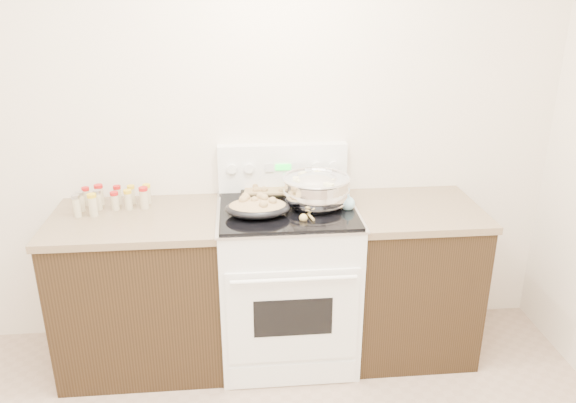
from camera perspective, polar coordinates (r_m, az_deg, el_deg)
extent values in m
cube|color=white|center=(3.30, -6.78, 8.02)|extent=(4.00, 0.05, 2.70)
cube|color=black|center=(3.37, -14.49, -9.03)|extent=(0.90, 0.64, 0.88)
cube|color=brown|center=(3.16, -15.25, -1.80)|extent=(0.93, 0.67, 0.04)
cube|color=black|center=(3.46, 12.14, -7.89)|extent=(0.70, 0.64, 0.88)
cube|color=brown|center=(3.27, 12.75, -0.82)|extent=(0.73, 0.67, 0.04)
cube|color=white|center=(3.31, -0.08, -8.42)|extent=(0.76, 0.66, 0.92)
cube|color=white|center=(3.03, 0.52, -11.65)|extent=(0.70, 0.01, 0.55)
cube|color=black|center=(3.02, 0.53, -11.72)|extent=(0.42, 0.01, 0.22)
cylinder|color=white|center=(2.87, 0.61, -7.96)|extent=(0.65, 0.02, 0.02)
cube|color=white|center=(3.25, 0.49, -17.19)|extent=(0.70, 0.01, 0.14)
cube|color=silver|center=(3.10, -0.09, -0.94)|extent=(0.78, 0.68, 0.01)
cube|color=black|center=(3.10, -0.09, -0.73)|extent=(0.74, 0.64, 0.01)
cube|color=white|center=(3.33, -0.55, 3.50)|extent=(0.76, 0.07, 0.28)
cylinder|color=white|center=(3.27, -5.74, 3.32)|extent=(0.06, 0.02, 0.06)
cylinder|color=white|center=(3.27, -3.99, 3.38)|extent=(0.06, 0.02, 0.06)
cylinder|color=white|center=(3.30, 2.98, 3.58)|extent=(0.06, 0.02, 0.06)
cylinder|color=white|center=(3.32, 4.70, 3.62)|extent=(0.06, 0.02, 0.06)
cube|color=#19E533|center=(3.28, -0.49, 3.51)|extent=(0.09, 0.00, 0.04)
cube|color=silver|center=(3.28, -1.89, 3.46)|extent=(0.05, 0.00, 0.05)
cube|color=silver|center=(3.29, 0.90, 3.54)|extent=(0.05, 0.00, 0.05)
ellipsoid|color=silver|center=(3.10, 2.85, 0.85)|extent=(0.48, 0.48, 0.22)
cylinder|color=silver|center=(3.13, 2.83, -0.32)|extent=(0.20, 0.20, 0.01)
torus|color=silver|center=(3.07, 2.88, 2.40)|extent=(0.38, 0.38, 0.02)
cylinder|color=silver|center=(3.09, 2.86, 1.26)|extent=(0.35, 0.35, 0.12)
cylinder|color=brown|center=(3.08, 2.88, 2.19)|extent=(0.33, 0.33, 0.00)
cube|color=beige|center=(3.09, 3.10, 2.36)|extent=(0.04, 0.04, 0.03)
cube|color=beige|center=(2.97, 4.31, 1.53)|extent=(0.05, 0.05, 0.03)
cube|color=beige|center=(3.12, 2.52, 2.58)|extent=(0.04, 0.04, 0.03)
cube|color=beige|center=(3.14, 1.41, 2.71)|extent=(0.04, 0.04, 0.03)
cube|color=beige|center=(3.06, 0.81, 2.24)|extent=(0.04, 0.04, 0.03)
cube|color=beige|center=(3.17, 3.01, 2.90)|extent=(0.05, 0.05, 0.03)
cube|color=beige|center=(3.05, 4.39, 2.08)|extent=(0.04, 0.04, 0.03)
cube|color=beige|center=(3.08, 2.82, 2.33)|extent=(0.04, 0.04, 0.03)
cube|color=beige|center=(2.99, 3.87, 1.71)|extent=(0.03, 0.03, 0.02)
cube|color=beige|center=(3.03, 1.12, 2.03)|extent=(0.03, 0.03, 0.02)
cube|color=beige|center=(3.16, 1.58, 2.83)|extent=(0.04, 0.04, 0.02)
ellipsoid|color=black|center=(2.99, -3.11, -0.69)|extent=(0.35, 0.25, 0.08)
ellipsoid|color=tan|center=(2.98, -3.12, -0.48)|extent=(0.32, 0.22, 0.06)
sphere|color=tan|center=(2.92, -2.51, -0.31)|extent=(0.05, 0.05, 0.05)
sphere|color=tan|center=(3.02, -2.82, 0.54)|extent=(0.04, 0.04, 0.04)
sphere|color=tan|center=(2.99, -4.56, 0.19)|extent=(0.05, 0.05, 0.05)
sphere|color=tan|center=(2.98, -3.43, 0.19)|extent=(0.04, 0.04, 0.04)
sphere|color=tan|center=(2.96, -1.57, 0.07)|extent=(0.04, 0.04, 0.04)
sphere|color=tan|center=(3.01, -4.30, 0.40)|extent=(0.05, 0.05, 0.05)
sphere|color=tan|center=(3.02, -4.37, 0.58)|extent=(0.04, 0.04, 0.04)
sphere|color=tan|center=(3.00, -2.43, 0.39)|extent=(0.04, 0.04, 0.04)
cube|color=black|center=(3.35, -0.96, 1.30)|extent=(0.47, 0.34, 0.02)
cube|color=tan|center=(3.35, -0.96, 1.49)|extent=(0.42, 0.30, 0.02)
sphere|color=tan|center=(3.38, -3.11, 1.89)|extent=(0.04, 0.04, 0.04)
sphere|color=tan|center=(3.33, -3.37, 1.63)|extent=(0.05, 0.05, 0.05)
sphere|color=tan|center=(3.41, 0.04, 2.04)|extent=(0.03, 0.03, 0.03)
sphere|color=tan|center=(3.26, -0.66, 1.11)|extent=(0.04, 0.04, 0.04)
sphere|color=tan|center=(3.27, -2.98, 1.21)|extent=(0.03, 0.03, 0.03)
sphere|color=tan|center=(3.42, -0.34, 2.19)|extent=(0.03, 0.03, 0.03)
sphere|color=tan|center=(3.36, -1.26, 1.86)|extent=(0.05, 0.05, 0.05)
sphere|color=tan|center=(3.27, -3.29, 1.18)|extent=(0.04, 0.04, 0.04)
sphere|color=tan|center=(3.26, -2.44, 1.21)|extent=(0.04, 0.04, 0.04)
sphere|color=tan|center=(3.43, -0.67, 2.20)|extent=(0.04, 0.04, 0.04)
cylinder|color=tan|center=(3.04, 1.77, -0.94)|extent=(0.07, 0.26, 0.01)
sphere|color=tan|center=(2.93, 1.58, -1.68)|extent=(0.04, 0.04, 0.04)
sphere|color=#94CBDD|center=(3.09, 6.09, -0.20)|extent=(0.08, 0.08, 0.08)
cylinder|color=#94CBDD|center=(3.19, 6.15, 0.94)|extent=(0.07, 0.25, 0.07)
cylinder|color=#BFB28C|center=(3.39, -19.79, 0.37)|extent=(0.04, 0.04, 0.09)
cylinder|color=#B21414|center=(3.37, -19.90, 1.21)|extent=(0.04, 0.04, 0.02)
cylinder|color=#BFB28C|center=(3.36, -18.61, 0.51)|extent=(0.05, 0.05, 0.10)
cylinder|color=#B21414|center=(3.34, -18.72, 1.47)|extent=(0.05, 0.05, 0.02)
cylinder|color=#BFB28C|center=(3.35, -16.90, 0.52)|extent=(0.04, 0.04, 0.09)
cylinder|color=#B21414|center=(3.33, -17.00, 1.39)|extent=(0.04, 0.04, 0.02)
cylinder|color=#BFB28C|center=(3.33, -15.60, 0.55)|extent=(0.04, 0.04, 0.09)
cylinder|color=gold|center=(3.31, -15.69, 1.43)|extent=(0.04, 0.04, 0.02)
cylinder|color=#BFB28C|center=(3.31, -14.10, 0.63)|extent=(0.04, 0.04, 0.09)
cylinder|color=gold|center=(3.29, -14.19, 1.55)|extent=(0.04, 0.04, 0.02)
cylinder|color=#BFB28C|center=(3.31, -20.33, -0.13)|extent=(0.04, 0.04, 0.09)
cylinder|color=#B2B2B7|center=(3.29, -20.45, 0.77)|extent=(0.05, 0.05, 0.02)
cylinder|color=#BFB28C|center=(3.29, -18.72, 0.00)|extent=(0.04, 0.04, 0.10)
cylinder|color=#B2B2B7|center=(3.27, -18.84, 0.94)|extent=(0.04, 0.04, 0.02)
cylinder|color=#BFB28C|center=(3.26, -17.16, -0.09)|extent=(0.04, 0.04, 0.09)
cylinder|color=#B21414|center=(3.24, -17.26, 0.78)|extent=(0.05, 0.05, 0.02)
cylinder|color=#BFB28C|center=(3.24, -15.90, 0.02)|extent=(0.04, 0.04, 0.10)
cylinder|color=gold|center=(3.22, -16.00, 0.97)|extent=(0.04, 0.04, 0.02)
cylinder|color=#BFB28C|center=(3.23, -14.40, 0.20)|extent=(0.05, 0.05, 0.11)
cylinder|color=#B21414|center=(3.21, -14.51, 1.25)|extent=(0.05, 0.05, 0.02)
cylinder|color=#BFB28C|center=(3.23, -20.65, -0.58)|extent=(0.04, 0.04, 0.11)
cylinder|color=#B2B2B7|center=(3.21, -20.80, 0.46)|extent=(0.04, 0.04, 0.02)
cylinder|color=#BFB28C|center=(3.21, -19.20, -0.48)|extent=(0.05, 0.05, 0.11)
cylinder|color=gold|center=(3.19, -19.34, 0.57)|extent=(0.05, 0.05, 0.02)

